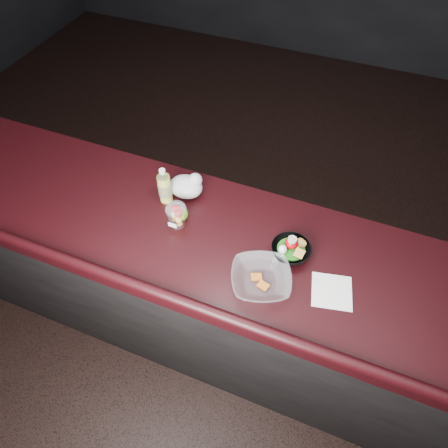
{
  "coord_description": "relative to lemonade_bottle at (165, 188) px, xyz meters",
  "views": [
    {
      "loc": [
        0.41,
        -0.69,
        2.45
      ],
      "look_at": [
        0.01,
        0.32,
        1.1
      ],
      "focal_mm": 32.0,
      "sensor_mm": 36.0,
      "label": 1
    }
  ],
  "objects": [
    {
      "name": "ground",
      "position": [
        0.32,
        -0.43,
        -1.1
      ],
      "size": [
        8.0,
        8.0,
        0.0
      ],
      "primitive_type": "plane",
      "color": "black",
      "rests_on": "ground"
    },
    {
      "name": "room_shell",
      "position": [
        0.32,
        -0.43,
        0.73
      ],
      "size": [
        8.0,
        8.0,
        8.0
      ],
      "color": "black",
      "rests_on": "ground"
    },
    {
      "name": "counter",
      "position": [
        0.32,
        -0.13,
        -0.59
      ],
      "size": [
        4.06,
        0.71,
        1.02
      ],
      "color": "black",
      "rests_on": "ground"
    },
    {
      "name": "lemonade_bottle",
      "position": [
        0.0,
        0.0,
        0.0
      ],
      "size": [
        0.06,
        0.06,
        0.2
      ],
      "color": "gold",
      "rests_on": "counter"
    },
    {
      "name": "fruit_cup",
      "position": [
        0.12,
        -0.12,
        -0.01
      ],
      "size": [
        0.1,
        0.1,
        0.13
      ],
      "color": "white",
      "rests_on": "counter"
    },
    {
      "name": "green_apple",
      "position": [
        0.12,
        -0.08,
        -0.05
      ],
      "size": [
        0.07,
        0.07,
        0.07
      ],
      "color": "#339311",
      "rests_on": "counter"
    },
    {
      "name": "plastic_bag",
      "position": [
        0.08,
        0.07,
        -0.03
      ],
      "size": [
        0.16,
        0.13,
        0.12
      ],
      "color": "silver",
      "rests_on": "counter"
    },
    {
      "name": "snack_bowl",
      "position": [
        0.64,
        -0.09,
        -0.05
      ],
      "size": [
        0.22,
        0.22,
        0.09
      ],
      "rotation": [
        0.0,
        0.0,
        0.31
      ],
      "color": "black",
      "rests_on": "counter"
    },
    {
      "name": "takeout_bowl",
      "position": [
        0.57,
        -0.28,
        -0.05
      ],
      "size": [
        0.31,
        0.31,
        0.06
      ],
      "rotation": [
        0.0,
        0.0,
        0.36
      ],
      "color": "silver",
      "rests_on": "counter"
    },
    {
      "name": "paper_napkin",
      "position": [
        0.85,
        -0.21,
        -0.08
      ],
      "size": [
        0.19,
        0.19,
        0.0
      ],
      "primitive_type": "cube",
      "rotation": [
        0.0,
        0.0,
        0.21
      ],
      "color": "white",
      "rests_on": "counter"
    }
  ]
}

